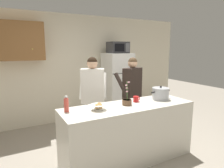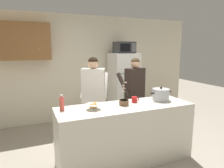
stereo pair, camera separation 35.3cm
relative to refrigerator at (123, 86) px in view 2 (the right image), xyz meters
name	(u,v)px [view 2 (the right image)]	position (x,y,z in m)	size (l,w,h in m)	color
ground_plane	(125,160)	(-0.86, -1.85, -0.84)	(14.00, 14.00, 0.00)	#9E9384
back_wall_unit	(75,64)	(-1.14, 0.41, 0.57)	(6.00, 0.48, 2.60)	beige
kitchen_island	(125,134)	(-0.86, -1.85, -0.38)	(2.13, 0.68, 0.92)	silver
refrigerator	(123,86)	(0.00, 0.00, 0.00)	(0.64, 0.68, 1.68)	white
microwave	(124,48)	(0.00, -0.02, 0.98)	(0.48, 0.37, 0.28)	#2D2D30
person_near_pot	(94,90)	(-1.13, -1.04, 0.19)	(0.61, 0.57, 1.64)	#726656
person_by_sink	(134,88)	(-0.28, -1.06, 0.17)	(0.59, 0.54, 1.62)	#33384C
cooking_pot	(161,95)	(-0.18, -1.80, 0.18)	(0.40, 0.29, 0.24)	#ADAFB5
coffee_mug	(134,100)	(-0.65, -1.74, 0.13)	(0.13, 0.09, 0.10)	red
bread_bowl	(94,106)	(-1.38, -1.84, 0.13)	(0.23, 0.23, 0.10)	white
bottle_near_edge	(62,103)	(-1.81, -1.71, 0.19)	(0.07, 0.07, 0.23)	#D84C3F
potted_orchid	(124,101)	(-0.88, -1.82, 0.14)	(0.15, 0.15, 0.38)	brown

